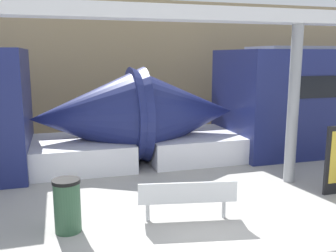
# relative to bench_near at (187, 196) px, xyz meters

# --- Properties ---
(ground_plane) EXTENTS (60.00, 60.00, 0.00)m
(ground_plane) POSITION_rel_bench_near_xyz_m (0.33, -0.95, -0.46)
(ground_plane) COLOR #9E9B96
(station_wall) EXTENTS (56.00, 0.20, 5.00)m
(station_wall) POSITION_rel_bench_near_xyz_m (0.33, 8.32, 2.04)
(station_wall) COLOR tan
(station_wall) RESTS_ON ground_plane
(bench_near) EXTENTS (1.80, 0.76, 0.76)m
(bench_near) POSITION_rel_bench_near_xyz_m (0.00, 0.00, 0.00)
(bench_near) COLOR silver
(bench_near) RESTS_ON ground_plane
(trash_bin) EXTENTS (0.46, 0.46, 0.92)m
(trash_bin) POSITION_rel_bench_near_xyz_m (-2.06, 0.18, -0.00)
(trash_bin) COLOR #2D5138
(trash_bin) RESTS_ON ground_plane
(support_column_near) EXTENTS (0.25, 0.25, 3.62)m
(support_column_near) POSITION_rel_bench_near_xyz_m (3.03, 1.36, 1.34)
(support_column_near) COLOR gray
(support_column_near) RESTS_ON ground_plane
(canopy_beam) EXTENTS (28.00, 0.60, 0.28)m
(canopy_beam) POSITION_rel_bench_near_xyz_m (3.03, 1.36, 3.29)
(canopy_beam) COLOR silver
(canopy_beam) RESTS_ON support_column_near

